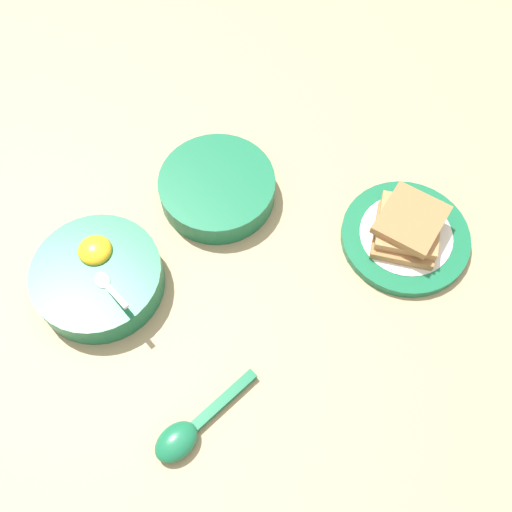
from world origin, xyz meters
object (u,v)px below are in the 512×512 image
at_px(egg_bowl, 98,277).
at_px(toast_plate, 405,237).
at_px(soup_spoon, 186,433).
at_px(toast_sandwich, 408,227).
at_px(congee_bowl, 217,187).

xyz_separation_m(egg_bowl, toast_plate, (0.18, 0.38, -0.02)).
xyz_separation_m(toast_plate, soup_spoon, (0.06, -0.39, 0.00)).
bearing_deg(soup_spoon, toast_plate, 98.02).
bearing_deg(toast_sandwich, toast_plate, 12.52).
bearing_deg(soup_spoon, congee_bowl, 140.84).
xyz_separation_m(egg_bowl, soup_spoon, (0.24, -0.01, -0.01)).
height_order(egg_bowl, toast_plate, egg_bowl).
bearing_deg(toast_plate, toast_sandwich, -167.48).
bearing_deg(egg_bowl, toast_sandwich, 64.98).
bearing_deg(egg_bowl, toast_plate, 64.76).
distance_m(egg_bowl, toast_plate, 0.42).
bearing_deg(congee_bowl, soup_spoon, -39.16).
bearing_deg(egg_bowl, soup_spoon, -2.36).
bearing_deg(toast_sandwich, egg_bowl, -115.02).
height_order(toast_sandwich, congee_bowl, toast_sandwich).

